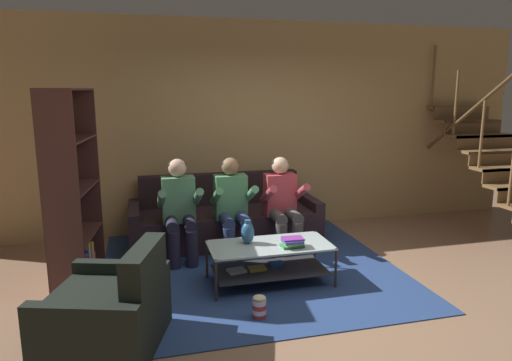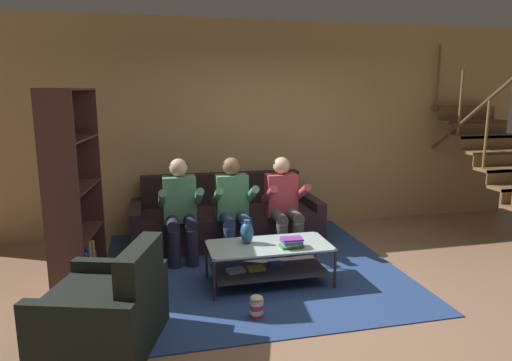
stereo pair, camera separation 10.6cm
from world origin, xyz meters
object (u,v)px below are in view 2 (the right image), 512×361
object	(u,v)px
person_seated_middle	(233,203)
bookshelf	(71,213)
person_seated_right	(284,201)
vase	(247,232)
popcorn_tub	(256,307)
armchair	(106,312)
person_seated_left	(180,206)
book_stack	(291,242)
couch	(226,220)
coffee_table	(268,258)

from	to	relation	value
person_seated_middle	bookshelf	distance (m)	1.80
person_seated_right	vase	bearing A→B (deg)	-127.96
person_seated_right	popcorn_tub	xyz separation A→B (m)	(-0.72, -1.59, -0.53)
armchair	popcorn_tub	bearing A→B (deg)	7.24
person_seated_left	person_seated_right	size ratio (longest dim) A/B	1.02
vase	popcorn_tub	size ratio (longest dim) A/B	1.20
book_stack	armchair	xyz separation A→B (m)	(-1.72, -0.71, -0.19)
couch	person_seated_middle	distance (m)	0.65
coffee_table	vase	distance (m)	0.34
person_seated_middle	armchair	world-z (taller)	person_seated_middle
person_seated_middle	vase	bearing A→B (deg)	-90.81
vase	bookshelf	bearing A→B (deg)	166.40
person_seated_left	vase	bearing A→B (deg)	-53.14
person_seated_middle	person_seated_right	distance (m)	0.63
armchair	coffee_table	bearing A→B (deg)	29.03
couch	popcorn_tub	world-z (taller)	couch
coffee_table	book_stack	xyz separation A→B (m)	(0.20, -0.13, 0.19)
bookshelf	popcorn_tub	bearing A→B (deg)	-35.86
bookshelf	book_stack	bearing A→B (deg)	-16.77
person_seated_middle	coffee_table	xyz separation A→B (m)	(0.19, -0.91, -0.36)
vase	couch	bearing A→B (deg)	89.52
book_stack	bookshelf	world-z (taller)	bookshelf
person_seated_left	armchair	xyz separation A→B (m)	(-0.70, -1.75, -0.36)
couch	vase	size ratio (longest dim) A/B	9.73
person_seated_right	book_stack	bearing A→B (deg)	-102.57
person_seated_middle	person_seated_right	world-z (taller)	person_seated_middle
person_seated_left	book_stack	bearing A→B (deg)	-45.71
book_stack	armchair	distance (m)	1.87
person_seated_right	coffee_table	size ratio (longest dim) A/B	0.93
bookshelf	armchair	world-z (taller)	bookshelf
vase	person_seated_left	bearing A→B (deg)	126.86
vase	bookshelf	xyz separation A→B (m)	(-1.74, 0.42, 0.20)
person_seated_left	popcorn_tub	xyz separation A→B (m)	(0.53, -1.60, -0.54)
couch	popcorn_tub	size ratio (longest dim) A/B	11.63
vase	book_stack	distance (m)	0.47
couch	bookshelf	size ratio (longest dim) A/B	1.22
book_stack	popcorn_tub	size ratio (longest dim) A/B	1.11
person_seated_right	book_stack	xyz separation A→B (m)	(-0.23, -1.04, -0.16)
person_seated_middle	person_seated_right	xyz separation A→B (m)	(0.63, -0.00, -0.01)
person_seated_middle	coffee_table	distance (m)	1.00
couch	vase	bearing A→B (deg)	-90.48
person_seated_left	person_seated_middle	size ratio (longest dim) A/B	1.01
coffee_table	popcorn_tub	xyz separation A→B (m)	(-0.28, -0.69, -0.17)
vase	popcorn_tub	bearing A→B (deg)	-96.23
person_seated_left	popcorn_tub	world-z (taller)	person_seated_left
person_seated_right	armchair	world-z (taller)	person_seated_right
book_stack	popcorn_tub	bearing A→B (deg)	-131.60
person_seated_left	person_seated_right	world-z (taller)	person_seated_left
coffee_table	bookshelf	size ratio (longest dim) A/B	0.63
person_seated_left	person_seated_right	bearing A→B (deg)	-0.11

